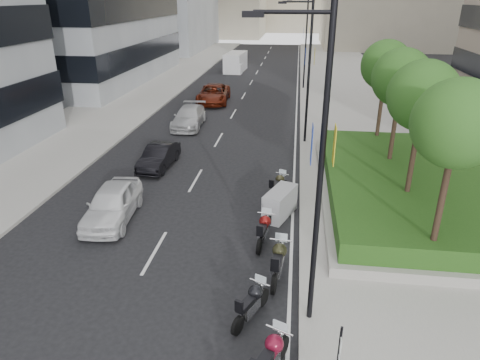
% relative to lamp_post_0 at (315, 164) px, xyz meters
% --- Properties ---
extents(ground, '(160.00, 160.00, 0.00)m').
position_rel_lamp_post_0_xyz_m(ground, '(-4.14, -1.00, -5.07)').
color(ground, black).
rests_on(ground, ground).
extents(sidewalk_right, '(10.00, 100.00, 0.15)m').
position_rel_lamp_post_0_xyz_m(sidewalk_right, '(4.86, 29.00, -4.99)').
color(sidewalk_right, '#9E9B93').
rests_on(sidewalk_right, ground).
extents(sidewalk_left, '(8.00, 100.00, 0.15)m').
position_rel_lamp_post_0_xyz_m(sidewalk_left, '(-16.14, 29.00, -4.99)').
color(sidewalk_left, '#9E9B93').
rests_on(sidewalk_left, ground).
extents(lane_edge, '(0.12, 100.00, 0.01)m').
position_rel_lamp_post_0_xyz_m(lane_edge, '(-0.44, 29.00, -5.06)').
color(lane_edge, silver).
rests_on(lane_edge, ground).
extents(lane_centre, '(0.12, 100.00, 0.01)m').
position_rel_lamp_post_0_xyz_m(lane_centre, '(-5.64, 29.00, -5.06)').
color(lane_centre, silver).
rests_on(lane_centre, ground).
extents(planter, '(10.00, 14.00, 0.40)m').
position_rel_lamp_post_0_xyz_m(planter, '(5.86, 9.00, -4.72)').
color(planter, '#9C9991').
rests_on(planter, sidewalk_right).
extents(hedge, '(9.40, 13.40, 0.80)m').
position_rel_lamp_post_0_xyz_m(hedge, '(5.86, 9.00, -4.12)').
color(hedge, '#184112').
rests_on(hedge, planter).
extents(tree_0, '(2.80, 2.80, 6.30)m').
position_rel_lamp_post_0_xyz_m(tree_0, '(4.36, 3.00, 0.36)').
color(tree_0, '#332319').
rests_on(tree_0, planter).
extents(tree_1, '(2.80, 2.80, 6.30)m').
position_rel_lamp_post_0_xyz_m(tree_1, '(4.36, 7.00, 0.36)').
color(tree_1, '#332319').
rests_on(tree_1, planter).
extents(tree_2, '(2.80, 2.80, 6.30)m').
position_rel_lamp_post_0_xyz_m(tree_2, '(4.36, 11.00, 0.36)').
color(tree_2, '#332319').
rests_on(tree_2, planter).
extents(tree_3, '(2.80, 2.80, 6.30)m').
position_rel_lamp_post_0_xyz_m(tree_3, '(4.36, 15.00, 0.36)').
color(tree_3, '#332319').
rests_on(tree_3, planter).
extents(lamp_post_0, '(2.34, 0.45, 9.00)m').
position_rel_lamp_post_0_xyz_m(lamp_post_0, '(0.00, 0.00, 0.00)').
color(lamp_post_0, black).
rests_on(lamp_post_0, ground).
extents(lamp_post_1, '(2.34, 0.45, 9.00)m').
position_rel_lamp_post_0_xyz_m(lamp_post_1, '(0.00, 17.00, 0.00)').
color(lamp_post_1, black).
rests_on(lamp_post_1, ground).
extents(lamp_post_2, '(2.34, 0.45, 9.00)m').
position_rel_lamp_post_0_xyz_m(lamp_post_2, '(0.00, 35.00, 0.00)').
color(lamp_post_2, black).
rests_on(lamp_post_2, ground).
extents(motorcycle_1, '(1.09, 2.15, 1.14)m').
position_rel_lamp_post_0_xyz_m(motorcycle_1, '(-0.90, -2.24, -4.46)').
color(motorcycle_1, black).
rests_on(motorcycle_1, ground).
extents(motorcycle_2, '(1.03, 1.94, 1.04)m').
position_rel_lamp_post_0_xyz_m(motorcycle_2, '(-1.58, -0.12, -4.51)').
color(motorcycle_2, black).
rests_on(motorcycle_2, ground).
extents(motorcycle_3, '(0.80, 2.39, 1.19)m').
position_rel_lamp_post_0_xyz_m(motorcycle_3, '(-0.89, 2.05, -4.43)').
color(motorcycle_3, black).
rests_on(motorcycle_3, ground).
extents(motorcycle_4, '(0.72, 2.16, 1.08)m').
position_rel_lamp_post_0_xyz_m(motorcycle_4, '(-1.56, 4.24, -4.49)').
color(motorcycle_4, black).
rests_on(motorcycle_4, ground).
extents(motorcycle_5, '(1.52, 2.23, 1.25)m').
position_rel_lamp_post_0_xyz_m(motorcycle_5, '(-1.03, 6.56, -4.44)').
color(motorcycle_5, black).
rests_on(motorcycle_5, ground).
extents(motorcycle_6, '(0.97, 1.92, 1.02)m').
position_rel_lamp_post_0_xyz_m(motorcycle_6, '(-1.23, 8.66, -4.52)').
color(motorcycle_6, black).
rests_on(motorcycle_6, ground).
extents(car_a, '(2.20, 4.65, 1.54)m').
position_rel_lamp_post_0_xyz_m(car_a, '(-8.23, 5.33, -4.30)').
color(car_a, white).
rests_on(car_a, ground).
extents(car_b, '(1.57, 3.99, 1.29)m').
position_rel_lamp_post_0_xyz_m(car_b, '(-8.11, 11.58, -4.42)').
color(car_b, black).
rests_on(car_b, ground).
extents(car_c, '(2.25, 5.11, 1.46)m').
position_rel_lamp_post_0_xyz_m(car_c, '(-8.38, 19.88, -4.34)').
color(car_c, '#B6B5B7').
rests_on(car_c, ground).
extents(car_d, '(2.98, 5.89, 1.60)m').
position_rel_lamp_post_0_xyz_m(car_d, '(-8.01, 27.76, -4.27)').
color(car_d, '#58180A').
rests_on(car_d, ground).
extents(delivery_van, '(2.44, 5.65, 2.32)m').
position_rel_lamp_post_0_xyz_m(delivery_van, '(-8.47, 45.24, -3.98)').
color(delivery_van, white).
rests_on(delivery_van, ground).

